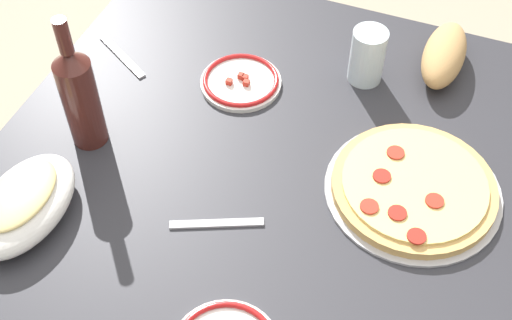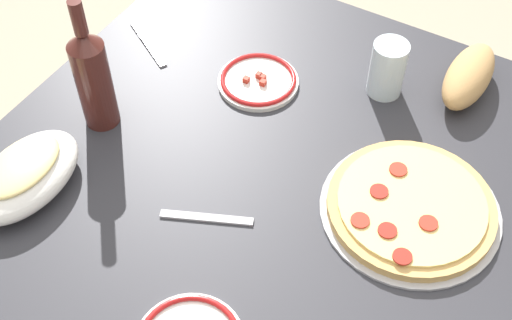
% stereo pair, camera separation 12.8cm
% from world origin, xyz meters
% --- Properties ---
extents(dining_table, '(1.11, 1.03, 0.71)m').
position_xyz_m(dining_table, '(0.00, 0.00, 0.59)').
color(dining_table, '#2D2D33').
rests_on(dining_table, ground).
extents(pepperoni_pizza, '(0.33, 0.33, 0.03)m').
position_xyz_m(pepperoni_pizza, '(-0.06, 0.29, 0.72)').
color(pepperoni_pizza, '#B7B7BC').
rests_on(pepperoni_pizza, dining_table).
extents(baked_pasta_dish, '(0.24, 0.15, 0.08)m').
position_xyz_m(baked_pasta_dish, '(0.25, -0.34, 0.75)').
color(baked_pasta_dish, white).
rests_on(baked_pasta_dish, dining_table).
extents(wine_bottle, '(0.07, 0.07, 0.29)m').
position_xyz_m(wine_bottle, '(0.04, -0.34, 0.83)').
color(wine_bottle, '#471E19').
rests_on(wine_bottle, dining_table).
extents(water_glass, '(0.07, 0.07, 0.12)m').
position_xyz_m(water_glass, '(-0.32, 0.12, 0.77)').
color(water_glass, silver).
rests_on(water_glass, dining_table).
extents(side_plate_far, '(0.17, 0.17, 0.02)m').
position_xyz_m(side_plate_far, '(-0.21, -0.12, 0.72)').
color(side_plate_far, white).
rests_on(side_plate_far, dining_table).
extents(bread_loaf, '(0.21, 0.09, 0.08)m').
position_xyz_m(bread_loaf, '(-0.41, 0.27, 0.75)').
color(bread_loaf, tan).
rests_on(bread_loaf, dining_table).
extents(fork_left, '(0.08, 0.16, 0.00)m').
position_xyz_m(fork_left, '(0.14, -0.02, 0.71)').
color(fork_left, '#B7B7BC').
rests_on(fork_left, dining_table).
extents(fork_right, '(0.10, 0.15, 0.00)m').
position_xyz_m(fork_right, '(-0.19, -0.39, 0.71)').
color(fork_right, '#B7B7BC').
rests_on(fork_right, dining_table).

